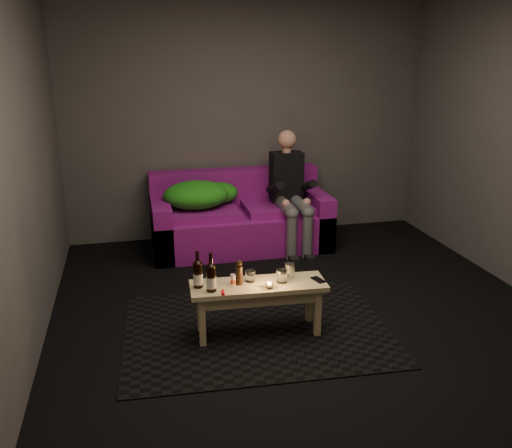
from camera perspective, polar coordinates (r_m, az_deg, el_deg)
The scene contains 17 objects.
floor at distance 4.36m, azimuth 5.62°, elevation -10.16°, with size 4.50×4.50×0.00m, color black.
room at distance 4.31m, azimuth 4.27°, elevation 12.51°, with size 4.50×4.50×4.50m.
rug at distance 4.22m, azimuth 0.08°, elevation -11.02°, with size 2.00×1.45×0.01m, color black.
sofa at distance 5.83m, azimuth -1.73°, elevation 0.38°, with size 1.86×0.84×0.80m.
green_blanket at distance 5.67m, azimuth -5.95°, elevation 3.07°, with size 0.82×0.56×0.28m.
person at distance 5.71m, azimuth 3.62°, elevation 3.67°, with size 0.33×0.77×1.24m.
coffee_table at distance 4.03m, azimuth 0.25°, elevation -7.23°, with size 1.02×0.37×0.41m.
beer_bottle_a at distance 3.92m, azimuth -6.13°, elevation -5.25°, with size 0.07×0.07×0.28m.
beer_bottle_b at distance 3.85m, azimuth -4.74°, elevation -5.61°, with size 0.07×0.07×0.29m.
salt_shaker at distance 3.96m, azimuth -2.42°, elevation -5.88°, with size 0.04×0.04×0.08m, color silver.
pepper_mill at distance 3.96m, azimuth -1.79°, elevation -5.42°, with size 0.05×0.05×0.14m, color black.
tumbler_back at distance 4.02m, azimuth -0.61°, elevation -5.49°, with size 0.07×0.07×0.09m, color white.
tealight at distance 3.92m, azimuth 1.40°, elevation -6.42°, with size 0.06×0.06×0.04m.
tumbler_front at distance 4.00m, azimuth 2.74°, elevation -5.51°, with size 0.08×0.08×0.10m, color white.
steel_cup at distance 4.09m, azimuth 3.54°, elevation -4.90°, with size 0.08×0.08×0.11m, color #B2B5B9.
smartphone at distance 4.08m, azimuth 6.56°, elevation -5.85°, with size 0.06×0.12×0.01m, color black.
red_lighter at distance 3.85m, azimuth -3.51°, elevation -7.20°, with size 0.02×0.08×0.01m, color red.
Camera 1 is at (-1.28, -3.63, 2.05)m, focal length 38.00 mm.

